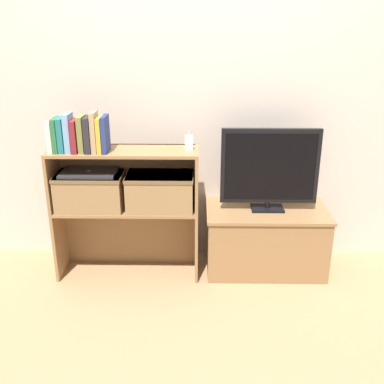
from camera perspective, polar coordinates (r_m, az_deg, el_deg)
ground_plane at (r=3.09m, az=-0.04°, el=-11.51°), size 16.00×16.00×0.00m
wall_back at (r=3.13m, az=0.09°, el=12.49°), size 10.00×0.05×2.40m
tv_stand at (r=3.21m, az=9.27°, el=-5.88°), size 0.83×0.47×0.45m
tv at (r=3.01m, az=9.84°, el=3.02°), size 0.65×0.14×0.56m
bookshelf_lower_tier at (r=3.16m, az=-7.98°, el=-4.53°), size 0.96×0.30×0.49m
bookshelf_upper_tier at (r=3.00m, az=-8.41°, el=3.07°), size 0.96×0.30×0.40m
book_ivory at (r=2.94m, az=-17.41°, el=6.75°), size 0.03×0.13×0.19m
book_forest at (r=2.93m, az=-16.83°, el=6.95°), size 0.03×0.14×0.21m
book_teal at (r=2.91m, az=-16.17°, el=6.99°), size 0.04×0.13×0.21m
book_skyblue at (r=2.90m, az=-15.38°, el=7.27°), size 0.04×0.13×0.24m
book_maroon at (r=2.89m, az=-14.57°, el=6.93°), size 0.03×0.15×0.20m
book_olive at (r=2.88m, az=-13.81°, el=7.17°), size 0.03×0.13×0.23m
book_charcoal at (r=2.87m, az=-12.98°, el=7.14°), size 0.04×0.15×0.22m
book_tan at (r=2.86m, az=-12.27°, el=7.46°), size 0.03×0.13×0.25m
book_mustard at (r=2.85m, az=-11.56°, el=7.15°), size 0.03×0.15×0.22m
book_navy at (r=2.85m, az=-10.95°, el=7.25°), size 0.03×0.15×0.23m
baby_monitor at (r=2.85m, az=-0.39°, el=6.28°), size 0.05×0.04×0.12m
storage_basket_left at (r=3.02m, az=-12.79°, el=0.30°), size 0.44×0.26×0.24m
storage_basket_right at (r=2.94m, az=-4.07°, el=0.26°), size 0.44×0.26×0.24m
laptop at (r=2.98m, az=-12.97°, el=2.42°), size 0.35×0.22×0.02m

